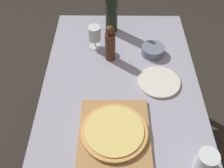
{
  "coord_description": "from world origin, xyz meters",
  "views": [
    {
      "loc": [
        -0.04,
        -0.91,
        1.8
      ],
      "look_at": [
        -0.05,
        -0.03,
        0.82
      ],
      "focal_mm": 42.0,
      "sensor_mm": 36.0,
      "label": 1
    }
  ],
  "objects_px": {
    "pepper_mill": "(110,44)",
    "wine_glass": "(95,34)",
    "wine_bottle": "(111,10)",
    "small_bowl": "(153,50)",
    "pizza": "(114,131)"
  },
  "relations": [
    {
      "from": "wine_glass",
      "to": "small_bowl",
      "type": "distance_m",
      "value": 0.36
    },
    {
      "from": "wine_bottle",
      "to": "wine_glass",
      "type": "xyz_separation_m",
      "value": [
        -0.1,
        -0.17,
        -0.06
      ]
    },
    {
      "from": "pizza",
      "to": "small_bowl",
      "type": "xyz_separation_m",
      "value": [
        0.23,
        0.56,
        -0.0
      ]
    },
    {
      "from": "wine_bottle",
      "to": "small_bowl",
      "type": "relative_size",
      "value": 2.77
    },
    {
      "from": "wine_bottle",
      "to": "pepper_mill",
      "type": "distance_m",
      "value": 0.28
    },
    {
      "from": "pepper_mill",
      "to": "pizza",
      "type": "bearing_deg",
      "value": -87.21
    },
    {
      "from": "small_bowl",
      "to": "pepper_mill",
      "type": "bearing_deg",
      "value": -170.36
    },
    {
      "from": "wine_bottle",
      "to": "small_bowl",
      "type": "distance_m",
      "value": 0.36
    },
    {
      "from": "pizza",
      "to": "wine_glass",
      "type": "relative_size",
      "value": 2.09
    },
    {
      "from": "small_bowl",
      "to": "wine_bottle",
      "type": "bearing_deg",
      "value": 136.84
    },
    {
      "from": "pepper_mill",
      "to": "small_bowl",
      "type": "xyz_separation_m",
      "value": [
        0.25,
        0.04,
        -0.08
      ]
    },
    {
      "from": "pepper_mill",
      "to": "wine_glass",
      "type": "height_order",
      "value": "pepper_mill"
    },
    {
      "from": "wine_bottle",
      "to": "pepper_mill",
      "type": "bearing_deg",
      "value": -91.02
    },
    {
      "from": "wine_glass",
      "to": "small_bowl",
      "type": "bearing_deg",
      "value": -9.9
    },
    {
      "from": "wine_glass",
      "to": "wine_bottle",
      "type": "bearing_deg",
      "value": 60.16
    }
  ]
}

